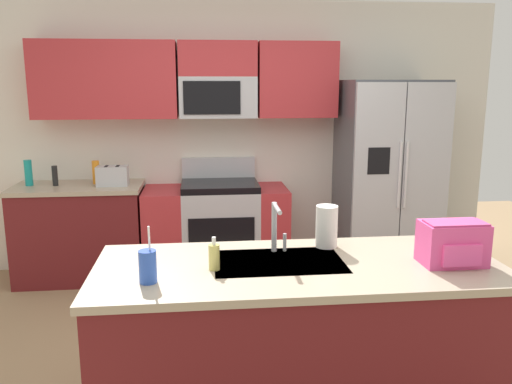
# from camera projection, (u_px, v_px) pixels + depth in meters

# --- Properties ---
(ground_plane) EXTENTS (9.00, 9.00, 0.00)m
(ground_plane) POSITION_uv_depth(u_px,v_px,m) (259.00, 369.00, 3.39)
(ground_plane) COLOR #997A56
(ground_plane) RESTS_ON ground
(kitchen_wall_unit) EXTENTS (5.20, 0.43, 2.60)m
(kitchen_wall_unit) POSITION_uv_depth(u_px,v_px,m) (221.00, 119.00, 5.10)
(kitchen_wall_unit) COLOR silver
(kitchen_wall_unit) RESTS_ON ground
(back_counter) EXTENTS (1.17, 0.63, 0.90)m
(back_counter) POSITION_uv_depth(u_px,v_px,m) (81.00, 232.00, 4.90)
(back_counter) COLOR maroon
(back_counter) RESTS_ON ground
(range_oven) EXTENTS (1.36, 0.61, 1.10)m
(range_oven) POSITION_uv_depth(u_px,v_px,m) (216.00, 229.00, 5.03)
(range_oven) COLOR #B7BABF
(range_oven) RESTS_ON ground
(refrigerator) EXTENTS (0.90, 0.76, 1.85)m
(refrigerator) POSITION_uv_depth(u_px,v_px,m) (387.00, 178.00, 5.04)
(refrigerator) COLOR #4C4F54
(refrigerator) RESTS_ON ground
(island_counter) EXTENTS (2.11, 0.86, 0.90)m
(island_counter) POSITION_uv_depth(u_px,v_px,m) (297.00, 343.00, 2.80)
(island_counter) COLOR maroon
(island_counter) RESTS_ON ground
(toaster) EXTENTS (0.28, 0.16, 0.18)m
(toaster) POSITION_uv_depth(u_px,v_px,m) (113.00, 176.00, 4.77)
(toaster) COLOR #B7BABF
(toaster) RESTS_ON back_counter
(pepper_mill) EXTENTS (0.05, 0.05, 0.18)m
(pepper_mill) POSITION_uv_depth(u_px,v_px,m) (55.00, 176.00, 4.76)
(pepper_mill) COLOR black
(pepper_mill) RESTS_ON back_counter
(bottle_teal) EXTENTS (0.07, 0.07, 0.24)m
(bottle_teal) POSITION_uv_depth(u_px,v_px,m) (28.00, 173.00, 4.76)
(bottle_teal) COLOR teal
(bottle_teal) RESTS_ON back_counter
(bottle_orange) EXTENTS (0.07, 0.07, 0.22)m
(bottle_orange) POSITION_uv_depth(u_px,v_px,m) (96.00, 172.00, 4.86)
(bottle_orange) COLOR orange
(bottle_orange) RESTS_ON back_counter
(sink_faucet) EXTENTS (0.08, 0.21, 0.28)m
(sink_faucet) POSITION_uv_depth(u_px,v_px,m) (276.00, 223.00, 2.85)
(sink_faucet) COLOR #B7BABF
(sink_faucet) RESTS_ON island_counter
(drink_cup_blue) EXTENTS (0.08, 0.08, 0.28)m
(drink_cup_blue) POSITION_uv_depth(u_px,v_px,m) (148.00, 266.00, 2.44)
(drink_cup_blue) COLOR blue
(drink_cup_blue) RESTS_ON island_counter
(soap_dispenser) EXTENTS (0.06, 0.06, 0.17)m
(soap_dispenser) POSITION_uv_depth(u_px,v_px,m) (214.00, 257.00, 2.61)
(soap_dispenser) COLOR #D8CC66
(soap_dispenser) RESTS_ON island_counter
(paper_towel_roll) EXTENTS (0.12, 0.12, 0.24)m
(paper_towel_roll) POSITION_uv_depth(u_px,v_px,m) (327.00, 226.00, 2.97)
(paper_towel_roll) COLOR white
(paper_towel_roll) RESTS_ON island_counter
(backpack) EXTENTS (0.32, 0.22, 0.23)m
(backpack) POSITION_uv_depth(u_px,v_px,m) (453.00, 242.00, 2.68)
(backpack) COLOR #EA4C93
(backpack) RESTS_ON island_counter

